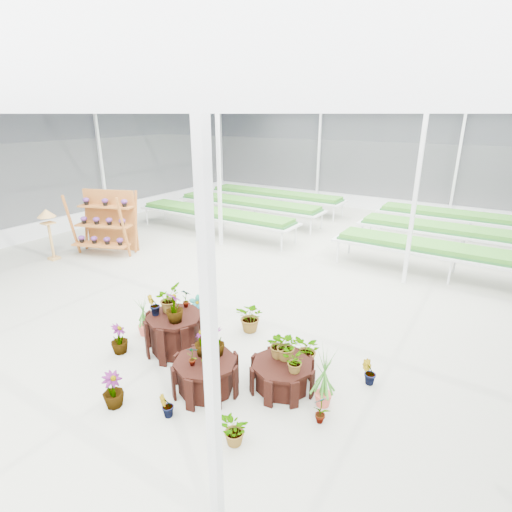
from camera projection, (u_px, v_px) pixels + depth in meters
The scene contains 10 objects.
ground_plane at pixel (221, 315), 8.83m from camera, with size 24.00×24.00×0.00m, color gray.
greenhouse_shell at pixel (217, 216), 8.07m from camera, with size 18.00×24.00×4.50m, color white, non-canonical shape.
steel_frame at pixel (217, 216), 8.07m from camera, with size 18.00×24.00×4.50m, color silver, non-canonical shape.
nursery_benches at pixel (341, 224), 14.42m from camera, with size 16.00×7.00×0.84m, color silver, non-canonical shape.
plinth_tall at pixel (176, 333), 7.39m from camera, with size 1.07×1.07×0.73m, color black.
plinth_mid at pixel (206, 375), 6.34m from camera, with size 1.04×1.04×0.55m, color black.
plinth_low at pixel (282, 375), 6.41m from camera, with size 1.02×1.02×0.46m, color black.
shelf_rack at pixel (104, 223), 12.41m from camera, with size 1.85×0.98×1.96m, color #9E5823, non-canonical shape.
bird_table at pixel (50, 235), 11.93m from camera, with size 0.37×0.37×1.57m, color #BD8D48, non-canonical shape.
nursery_plants at pixel (225, 337), 7.00m from camera, with size 4.64×3.43×1.29m.
Camera 1 is at (4.87, -6.24, 4.20)m, focal length 28.00 mm.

